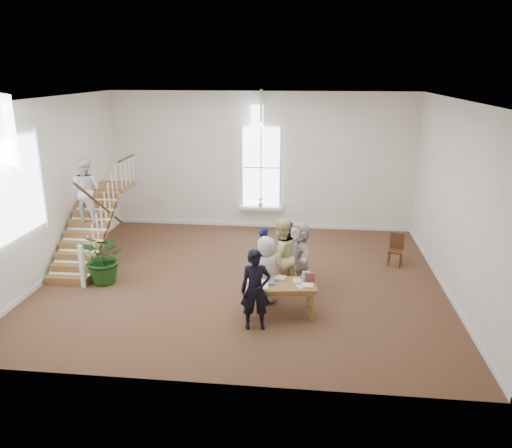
# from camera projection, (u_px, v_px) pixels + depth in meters

# --- Properties ---
(ground) EXTENTS (10.00, 10.00, 0.00)m
(ground) POSITION_uv_depth(u_px,v_px,m) (244.00, 279.00, 12.84)
(ground) COLOR #492D1C
(ground) RESTS_ON ground
(room_shell) EXTENTS (10.49, 10.00, 10.00)m
(room_shell) POSITION_uv_depth(u_px,v_px,m) (261.00, 216.00, 16.89)
(room_shell) COLOR beige
(room_shell) RESTS_ON ground
(staircase) EXTENTS (1.10, 4.10, 2.92)m
(staircase) POSITION_uv_depth(u_px,v_px,m) (88.00, 206.00, 13.53)
(staircase) COLOR brown
(staircase) RESTS_ON ground
(library_table) EXTENTS (1.65, 0.99, 0.79)m
(library_table) POSITION_uv_depth(u_px,v_px,m) (279.00, 287.00, 10.80)
(library_table) COLOR brown
(library_table) RESTS_ON ground
(police_officer) EXTENTS (0.69, 0.51, 1.72)m
(police_officer) POSITION_uv_depth(u_px,v_px,m) (256.00, 290.00, 10.17)
(police_officer) COLOR black
(police_officer) RESTS_ON ground
(elderly_woman) EXTENTS (0.92, 0.82, 1.58)m
(elderly_woman) POSITION_uv_depth(u_px,v_px,m) (266.00, 270.00, 11.36)
(elderly_woman) COLOR beige
(elderly_woman) RESTS_ON ground
(person_yellow) EXTENTS (1.16, 1.11, 1.88)m
(person_yellow) POSITION_uv_depth(u_px,v_px,m) (281.00, 256.00, 11.76)
(person_yellow) COLOR #E5DE8F
(person_yellow) RESTS_ON ground
(woman_cluster_a) EXTENTS (0.46, 0.89, 1.46)m
(woman_cluster_a) POSITION_uv_depth(u_px,v_px,m) (263.00, 255.00, 12.46)
(woman_cluster_a) COLOR #364182
(woman_cluster_a) RESTS_ON ground
(woman_cluster_b) EXTENTS (1.07, 0.99, 1.45)m
(woman_cluster_b) POSITION_uv_depth(u_px,v_px,m) (288.00, 250.00, 12.82)
(woman_cluster_b) COLOR black
(woman_cluster_b) RESTS_ON ground
(woman_cluster_c) EXTENTS (1.05, 1.66, 1.71)m
(woman_cluster_c) POSITION_uv_depth(u_px,v_px,m) (299.00, 254.00, 12.14)
(woman_cluster_c) COLOR beige
(woman_cluster_c) RESTS_ON ground
(floor_plant) EXTENTS (1.51, 1.43, 1.33)m
(floor_plant) POSITION_uv_depth(u_px,v_px,m) (105.00, 258.00, 12.40)
(floor_plant) COLOR #163E13
(floor_plant) RESTS_ON ground
(side_chair) EXTENTS (0.48, 0.48, 0.89)m
(side_chair) POSITION_uv_depth(u_px,v_px,m) (396.00, 248.00, 13.62)
(side_chair) COLOR #34180E
(side_chair) RESTS_ON ground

